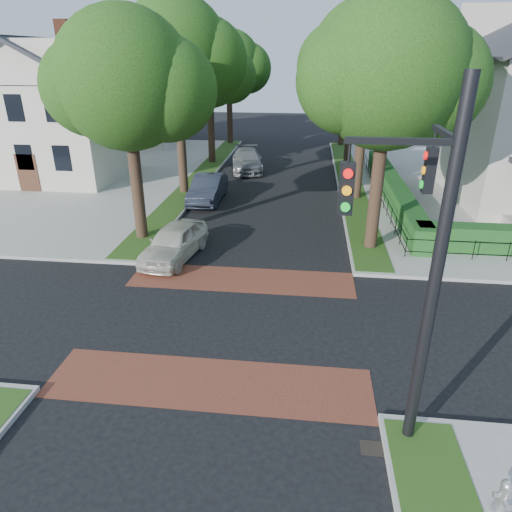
# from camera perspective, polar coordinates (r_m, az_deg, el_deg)

# --- Properties ---
(ground) EXTENTS (120.00, 120.00, 0.00)m
(ground) POSITION_cam_1_polar(r_m,az_deg,el_deg) (15.75, -3.47, -8.21)
(ground) COLOR black
(ground) RESTS_ON ground
(sidewalk_nw) EXTENTS (30.00, 30.00, 0.15)m
(sidewalk_nw) POSITION_cam_1_polar(r_m,az_deg,el_deg) (39.78, -27.48, 9.27)
(sidewalk_nw) COLOR gray
(sidewalk_nw) RESTS_ON ground
(crosswalk_far) EXTENTS (9.00, 2.20, 0.01)m
(crosswalk_far) POSITION_cam_1_polar(r_m,az_deg,el_deg) (18.50, -1.78, -2.95)
(crosswalk_far) COLOR brown
(crosswalk_far) RESTS_ON ground
(crosswalk_near) EXTENTS (9.00, 2.20, 0.01)m
(crosswalk_near) POSITION_cam_1_polar(r_m,az_deg,el_deg) (13.21, -5.92, -15.54)
(crosswalk_near) COLOR brown
(crosswalk_near) RESTS_ON ground
(storm_drain) EXTENTS (0.65, 0.45, 0.01)m
(storm_drain) POSITION_cam_1_polar(r_m,az_deg,el_deg) (11.80, 14.59, -22.24)
(storm_drain) COLOR black
(storm_drain) RESTS_ON ground
(grass_strip_ne) EXTENTS (1.60, 29.80, 0.02)m
(grass_strip_ne) POSITION_cam_1_polar(r_m,az_deg,el_deg) (33.37, 11.61, 9.24)
(grass_strip_ne) COLOR #234012
(grass_strip_ne) RESTS_ON sidewalk_ne
(grass_strip_nw) EXTENTS (1.60, 29.80, 0.02)m
(grass_strip_nw) POSITION_cam_1_polar(r_m,az_deg,el_deg) (34.16, -7.00, 9.89)
(grass_strip_nw) COLOR #234012
(grass_strip_nw) RESTS_ON sidewalk_nw
(tree_right_near) EXTENTS (7.75, 6.67, 10.66)m
(tree_right_near) POSITION_cam_1_polar(r_m,az_deg,el_deg) (20.59, 16.50, 20.99)
(tree_right_near) COLOR black
(tree_right_near) RESTS_ON sidewalk_ne
(tree_right_mid) EXTENTS (8.25, 7.09, 11.22)m
(tree_right_mid) POSITION_cam_1_polar(r_m,az_deg,el_deg) (28.53, 14.04, 22.56)
(tree_right_mid) COLOR black
(tree_right_mid) RESTS_ON sidewalk_ne
(tree_right_far) EXTENTS (7.25, 6.23, 9.74)m
(tree_right_far) POSITION_cam_1_polar(r_m,az_deg,el_deg) (37.49, 12.25, 21.24)
(tree_right_far) COLOR black
(tree_right_far) RESTS_ON sidewalk_ne
(tree_right_back) EXTENTS (7.50, 6.45, 10.20)m
(tree_right_back) POSITION_cam_1_polar(r_m,az_deg,el_deg) (46.45, 11.34, 22.20)
(tree_right_back) COLOR black
(tree_right_back) RESTS_ON sidewalk_ne
(tree_left_near) EXTENTS (7.50, 6.45, 10.20)m
(tree_left_near) POSITION_cam_1_polar(r_m,az_deg,el_deg) (21.83, -15.49, 20.27)
(tree_left_near) COLOR black
(tree_left_near) RESTS_ON sidewalk_nw
(tree_left_mid) EXTENTS (8.00, 6.88, 11.48)m
(tree_left_mid) POSITION_cam_1_polar(r_m,az_deg,el_deg) (29.42, -9.69, 23.62)
(tree_left_mid) COLOR black
(tree_left_mid) RESTS_ON sidewalk_nw
(tree_left_far) EXTENTS (7.00, 6.02, 9.86)m
(tree_left_far) POSITION_cam_1_polar(r_m,az_deg,el_deg) (38.16, -5.70, 21.99)
(tree_left_far) COLOR black
(tree_left_far) RESTS_ON sidewalk_nw
(tree_left_back) EXTENTS (7.75, 6.66, 10.44)m
(tree_left_back) POSITION_cam_1_polar(r_m,az_deg,el_deg) (47.01, -3.26, 22.78)
(tree_left_back) COLOR black
(tree_left_back) RESTS_ON sidewalk_nw
(hedge_main_road) EXTENTS (1.00, 18.00, 1.20)m
(hedge_main_road) POSITION_cam_1_polar(r_m,az_deg,el_deg) (29.59, 16.74, 8.03)
(hedge_main_road) COLOR #1A4919
(hedge_main_road) RESTS_ON sidewalk_ne
(fence_main_road) EXTENTS (0.06, 18.00, 0.90)m
(fence_main_road) POSITION_cam_1_polar(r_m,az_deg,el_deg) (29.50, 15.16, 7.86)
(fence_main_road) COLOR black
(fence_main_road) RESTS_ON sidewalk_ne
(house_left_near) EXTENTS (10.00, 9.00, 10.14)m
(house_left_near) POSITION_cam_1_polar(r_m,az_deg,el_deg) (36.07, -24.36, 16.68)
(house_left_near) COLOR beige
(house_left_near) RESTS_ON sidewalk_nw
(house_left_far) EXTENTS (10.00, 9.00, 10.14)m
(house_left_far) POSITION_cam_1_polar(r_m,az_deg,el_deg) (48.66, -15.96, 19.21)
(house_left_far) COLOR beige
(house_left_far) RESTS_ON sidewalk_nw
(traffic_signal) EXTENTS (2.17, 2.00, 8.00)m
(traffic_signal) POSITION_cam_1_polar(r_m,az_deg,el_deg) (9.74, 20.44, 0.23)
(traffic_signal) COLOR black
(traffic_signal) RESTS_ON sidewalk_se
(parked_car_front) EXTENTS (2.50, 4.73, 1.53)m
(parked_car_front) POSITION_cam_1_polar(r_m,az_deg,el_deg) (20.46, -10.19, 1.75)
(parked_car_front) COLOR beige
(parked_car_front) RESTS_ON ground
(parked_car_middle) EXTENTS (1.71, 4.87, 1.60)m
(parked_car_middle) POSITION_cam_1_polar(r_m,az_deg,el_deg) (28.38, -6.04, 8.37)
(parked_car_middle) COLOR #202530
(parked_car_middle) RESTS_ON ground
(parked_car_rear) EXTENTS (3.13, 5.81, 1.60)m
(parked_car_rear) POSITION_cam_1_polar(r_m,az_deg,el_deg) (36.15, -1.13, 11.88)
(parked_car_rear) COLOR gray
(parked_car_rear) RESTS_ON ground
(fire_hydrant) EXTENTS (0.44, 0.44, 0.86)m
(fire_hydrant) POSITION_cam_1_polar(r_m,az_deg,el_deg) (11.03, 28.64, -24.93)
(fire_hydrant) COLOR #9FA0A1
(fire_hydrant) RESTS_ON sidewalk_se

